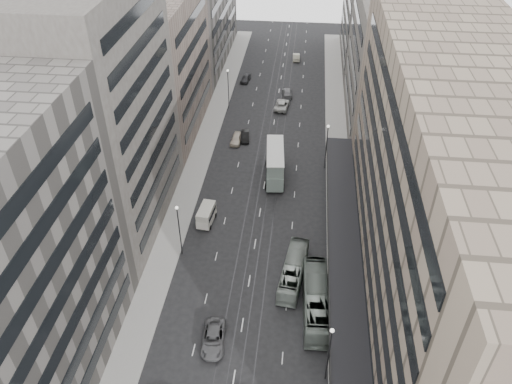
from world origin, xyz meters
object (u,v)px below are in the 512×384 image
at_px(bus_near, 316,300).
at_px(bus_far, 293,270).
at_px(double_decker, 275,163).
at_px(sedan_2, 213,339).
at_px(panel_van, 206,215).

xyz_separation_m(bus_near, bus_far, (-2.90, 4.84, -0.26)).
xyz_separation_m(bus_far, double_decker, (-4.10, 22.33, 1.40)).
height_order(bus_near, sedan_2, bus_near).
xyz_separation_m(double_decker, sedan_2, (-4.42, -33.18, -2.09)).
xyz_separation_m(double_decker, panel_van, (-9.07, -12.48, -1.39)).
distance_m(bus_far, panel_van, 16.45).
height_order(bus_near, double_decker, double_decker).
bearing_deg(bus_far, double_decker, -72.04).
height_order(double_decker, panel_van, double_decker).
relative_size(bus_far, double_decker, 1.06).
xyz_separation_m(panel_van, sedan_2, (4.65, -20.69, -0.70)).
distance_m(bus_far, double_decker, 22.75).
bearing_deg(double_decker, bus_near, -80.23).
distance_m(panel_van, sedan_2, 21.22).
bearing_deg(panel_van, bus_far, -31.04).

